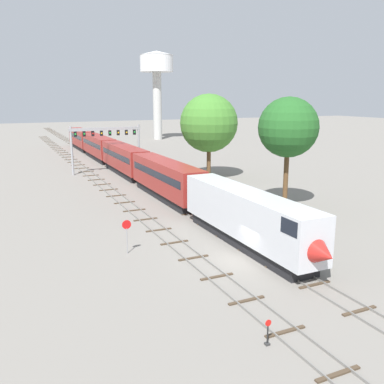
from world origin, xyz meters
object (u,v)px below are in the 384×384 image
object	(u,v)px
passenger_train	(124,158)
trackside_tree_right	(209,123)
trackside_tree_left	(288,128)
water_tower	(157,70)
switch_stand	(268,336)
trackside_tree_mid	(209,128)
stop_sign	(127,232)
signal_gantry	(106,138)

from	to	relation	value
passenger_train	trackside_tree_right	size ratio (longest dim) A/B	7.27
trackside_tree_left	water_tower	bearing A→B (deg)	79.90
switch_stand	water_tower	bearing A→B (deg)	72.68
passenger_train	trackside_tree_mid	size ratio (longest dim) A/B	8.50
passenger_train	trackside_tree_left	xyz separation A→B (m)	(11.02, -29.51, 6.70)
trackside_tree_right	trackside_tree_mid	bearing A→B (deg)	-112.03
passenger_train	switch_stand	xyz separation A→B (m)	(-7.10, -52.16, -2.09)
water_tower	trackside_tree_right	xyz separation A→B (m)	(-14.66, -62.75, -11.75)
trackside_tree_left	trackside_tree_mid	world-z (taller)	trackside_tree_left
stop_sign	trackside_tree_mid	bearing A→B (deg)	51.15
water_tower	switch_stand	distance (m)	112.03
water_tower	trackside_tree_left	world-z (taller)	water_tower
stop_sign	trackside_tree_mid	size ratio (longest dim) A/B	0.25
trackside_tree_left	trackside_tree_right	world-z (taller)	trackside_tree_right
signal_gantry	stop_sign	world-z (taller)	signal_gantry
passenger_train	trackside_tree_left	distance (m)	32.20
switch_stand	trackside_tree_mid	world-z (taller)	trackside_tree_mid
stop_sign	trackside_tree_left	xyz separation A→B (m)	(21.02, 6.77, 7.43)
signal_gantry	stop_sign	bearing A→B (deg)	-101.33
trackside_tree_mid	passenger_train	bearing A→B (deg)	135.40
trackside_tree_left	trackside_tree_right	distance (m)	19.85
trackside_tree_right	switch_stand	bearing A→B (deg)	-113.15
water_tower	signal_gantry	bearing A→B (deg)	-118.91
stop_sign	trackside_tree_mid	xyz separation A→B (m)	(20.71, 25.71, 6.21)
stop_sign	signal_gantry	bearing A→B (deg)	78.67
switch_stand	stop_sign	bearing A→B (deg)	100.34
water_tower	switch_stand	xyz separation A→B (m)	(-32.83, -105.24, -19.93)
trackside_tree_right	signal_gantry	bearing A→B (deg)	137.78
switch_stand	trackside_tree_left	bearing A→B (deg)	51.35
water_tower	trackside_tree_mid	distance (m)	66.55
water_tower	switch_stand	size ratio (longest dim) A/B	17.74
signal_gantry	trackside_tree_left	bearing A→B (deg)	-67.43
switch_stand	trackside_tree_right	world-z (taller)	trackside_tree_right
switch_stand	trackside_tree_right	distance (m)	46.93
switch_stand	trackside_tree_mid	distance (m)	45.88
passenger_train	water_tower	bearing A→B (deg)	64.14
trackside_tree_mid	trackside_tree_right	distance (m)	1.14
trackside_tree_left	trackside_tree_mid	bearing A→B (deg)	90.93
signal_gantry	trackside_tree_right	world-z (taller)	trackside_tree_right
signal_gantry	switch_stand	world-z (taller)	signal_gantry
signal_gantry	trackside_tree_left	xyz separation A→B (m)	(13.27, -31.92, 3.33)
trackside_tree_mid	trackside_tree_right	xyz separation A→B (m)	(0.36, 0.89, 0.61)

